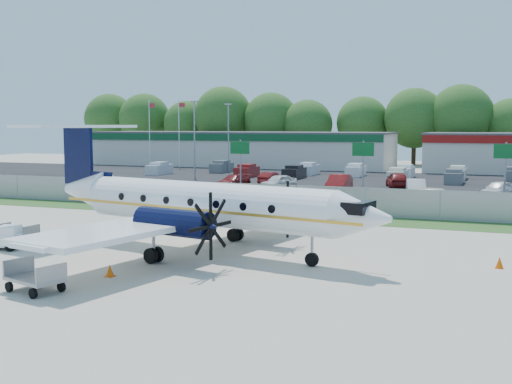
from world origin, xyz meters
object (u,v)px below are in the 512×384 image
(pushback_tug, at_px, (3,238))
(baggage_cart_far, at_px, (35,278))
(aircraft, at_px, (199,203))
(baggage_cart_near, at_px, (17,235))

(pushback_tug, distance_m, baggage_cart_far, 9.66)
(aircraft, distance_m, baggage_cart_far, 9.80)
(baggage_cart_far, bearing_deg, pushback_tug, 139.22)
(aircraft, relative_size, pushback_tug, 8.32)
(baggage_cart_near, height_order, baggage_cart_far, baggage_cart_far)
(pushback_tug, bearing_deg, baggage_cart_near, 94.90)
(aircraft, height_order, baggage_cart_near, aircraft)
(aircraft, bearing_deg, baggage_cart_near, -169.18)
(baggage_cart_far, bearing_deg, baggage_cart_near, 134.89)
(aircraft, height_order, baggage_cart_far, aircraft)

